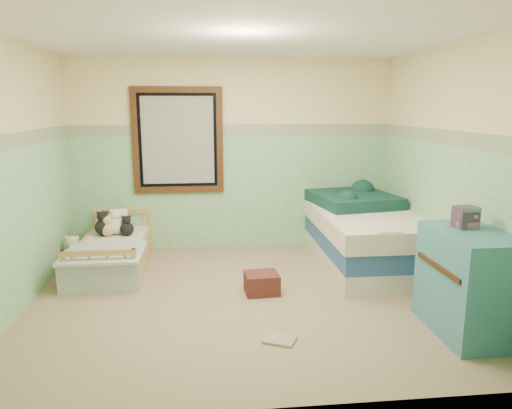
{
  "coord_description": "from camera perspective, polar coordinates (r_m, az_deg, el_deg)",
  "views": [
    {
      "loc": [
        -0.35,
        -4.46,
        1.89
      ],
      "look_at": [
        0.16,
        0.35,
        0.88
      ],
      "focal_mm": 33.3,
      "sensor_mm": 36.0,
      "label": 1
    }
  ],
  "objects": [
    {
      "name": "floor",
      "position": [
        4.86,
        -1.5,
        -11.2
      ],
      "size": [
        4.2,
        3.6,
        0.02
      ],
      "primitive_type": "cube",
      "color": "#796A4D",
      "rests_on": "ground"
    },
    {
      "name": "ceiling",
      "position": [
        4.52,
        -1.68,
        19.69
      ],
      "size": [
        4.2,
        3.6,
        0.02
      ],
      "primitive_type": "cube",
      "color": "white",
      "rests_on": "wall_back"
    },
    {
      "name": "wall_back",
      "position": [
        6.3,
        -2.89,
        5.95
      ],
      "size": [
        4.2,
        0.04,
        2.5
      ],
      "primitive_type": "cube",
      "color": "beige",
      "rests_on": "floor"
    },
    {
      "name": "wall_front",
      "position": [
        2.76,
        1.37,
        -1.56
      ],
      "size": [
        4.2,
        0.04,
        2.5
      ],
      "primitive_type": "cube",
      "color": "beige",
      "rests_on": "floor"
    },
    {
      "name": "wall_left",
      "position": [
        4.83,
        -27.28,
        2.89
      ],
      "size": [
        0.04,
        3.6,
        2.5
      ],
      "primitive_type": "cube",
      "color": "beige",
      "rests_on": "floor"
    },
    {
      "name": "wall_right",
      "position": [
        5.13,
        22.55,
        3.74
      ],
      "size": [
        0.04,
        3.6,
        2.5
      ],
      "primitive_type": "cube",
      "color": "beige",
      "rests_on": "floor"
    },
    {
      "name": "wainscot_mint",
      "position": [
        6.36,
        -2.84,
        1.45
      ],
      "size": [
        4.2,
        0.01,
        1.5
      ],
      "primitive_type": "cube",
      "color": "#74AA7F",
      "rests_on": "floor"
    },
    {
      "name": "border_strip",
      "position": [
        6.27,
        -2.91,
        8.89
      ],
      "size": [
        4.2,
        0.01,
        0.15
      ],
      "primitive_type": "cube",
      "color": "#537B5A",
      "rests_on": "wall_back"
    },
    {
      "name": "window_frame",
      "position": [
        6.25,
        -9.37,
        7.6
      ],
      "size": [
        1.16,
        0.06,
        1.36
      ],
      "primitive_type": "cube",
      "color": "black",
      "rests_on": "wall_back"
    },
    {
      "name": "window_blinds",
      "position": [
        6.26,
        -9.36,
        7.6
      ],
      "size": [
        0.92,
        0.01,
        1.12
      ],
      "primitive_type": "cube",
      "color": "beige",
      "rests_on": "window_frame"
    },
    {
      "name": "toddler_bed_frame",
      "position": [
        5.9,
        -16.76,
        -6.39
      ],
      "size": [
        0.77,
        1.54,
        0.2
      ],
      "primitive_type": "cube",
      "color": "olive",
      "rests_on": "floor"
    },
    {
      "name": "toddler_mattress",
      "position": [
        5.85,
        -16.85,
        -4.91
      ],
      "size": [
        0.7,
        1.47,
        0.12
      ],
      "primitive_type": "cube",
      "color": "silver",
      "rests_on": "toddler_bed_frame"
    },
    {
      "name": "patchwork_quilt",
      "position": [
        5.38,
        -17.82,
        -5.59
      ],
      "size": [
        0.83,
        0.77,
        0.03
      ],
      "primitive_type": "cube",
      "color": "#6F96D8",
      "rests_on": "toddler_mattress"
    },
    {
      "name": "plush_bed_brown",
      "position": [
        6.32,
        -17.45,
        -2.26
      ],
      "size": [
        0.2,
        0.2,
        0.2
      ],
      "primitive_type": "sphere",
      "color": "brown",
      "rests_on": "toddler_mattress"
    },
    {
      "name": "plush_bed_white",
      "position": [
        6.28,
        -15.66,
        -2.22
      ],
      "size": [
        0.2,
        0.2,
        0.2
      ],
      "primitive_type": "sphere",
      "color": "white",
      "rests_on": "toddler_mattress"
    },
    {
      "name": "plush_bed_tan",
      "position": [
        6.1,
        -17.38,
        -2.86
      ],
      "size": [
        0.17,
        0.17,
        0.17
      ],
      "primitive_type": "sphere",
      "color": "#E1C083",
      "rests_on": "toddler_mattress"
    },
    {
      "name": "plush_bed_dark",
      "position": [
        6.06,
        -15.24,
        -2.84
      ],
      "size": [
        0.17,
        0.17,
        0.17
      ],
      "primitive_type": "sphere",
      "color": "black",
      "rests_on": "toddler_mattress"
    },
    {
      "name": "plush_floor_cream",
      "position": [
        6.1,
        -21.11,
        -5.81
      ],
      "size": [
        0.25,
        0.25,
        0.25
      ],
      "primitive_type": "sphere",
      "color": "beige",
      "rests_on": "floor"
    },
    {
      "name": "plush_floor_tan",
      "position": [
        5.45,
        -20.23,
        -8.04
      ],
      "size": [
        0.21,
        0.21,
        0.21
      ],
      "primitive_type": "sphere",
      "color": "#E1C083",
      "rests_on": "floor"
    },
    {
      "name": "twin_bed_frame",
      "position": [
        6.01,
        12.69,
        -5.72
      ],
      "size": [
        1.1,
        2.2,
        0.22
      ],
      "primitive_type": "cube",
      "color": "silver",
      "rests_on": "floor"
    },
    {
      "name": "twin_boxspring",
      "position": [
        5.95,
        12.78,
        -3.7
      ],
      "size": [
        1.1,
        2.2,
        0.22
      ],
      "primitive_type": "cube",
      "color": "navy",
      "rests_on": "twin_bed_frame"
    },
    {
      "name": "twin_mattress",
      "position": [
        5.9,
        12.88,
        -1.63
      ],
      "size": [
        1.14,
        2.24,
        0.22
      ],
      "primitive_type": "cube",
      "color": "silver",
      "rests_on": "twin_boxspring"
    },
    {
      "name": "teal_blanket",
      "position": [
        6.12,
        11.61,
        0.63
      ],
      "size": [
        1.09,
        1.13,
        0.14
      ],
      "primitive_type": "cube",
      "rotation": [
        0.0,
        0.0,
        0.17
      ],
      "color": "#12413B",
      "rests_on": "twin_mattress"
    },
    {
      "name": "dresser",
      "position": [
        4.39,
        24.2,
        -8.57
      ],
      "size": [
        0.55,
        0.88,
        0.88
      ],
      "primitive_type": "cube",
      "color": "teal",
      "rests_on": "floor"
    },
    {
      "name": "book_stack",
      "position": [
        4.36,
        23.88,
        -1.4
      ],
      "size": [
        0.2,
        0.17,
        0.18
      ],
      "primitive_type": "cube",
      "rotation": [
        0.0,
        0.0,
        0.17
      ],
      "color": "#4F2A25",
      "rests_on": "dresser"
    },
    {
      "name": "red_pillow",
      "position": [
        4.93,
        0.7,
        -9.43
      ],
      "size": [
        0.36,
        0.32,
        0.21
      ],
      "primitive_type": "cube",
      "rotation": [
        0.0,
        0.0,
        0.07
      ],
      "color": "maroon",
      "rests_on": "floor"
    },
    {
      "name": "floor_book",
      "position": [
        4.04,
        2.86,
        -15.9
      ],
      "size": [
        0.31,
        0.28,
        0.02
      ],
      "primitive_type": "cube",
      "rotation": [
        0.0,
        0.0,
        -0.45
      ],
      "color": "#FE9730",
      "rests_on": "floor"
    },
    {
      "name": "extra_plush_0",
      "position": [
        6.14,
        -17.25,
        -2.71
      ],
      "size": [
        0.18,
        0.18,
        0.18
      ],
      "primitive_type": "sphere",
      "color": "beige",
      "rests_on": "toddler_mattress"
    },
    {
      "name": "extra_plush_1",
      "position": [
        6.14,
        -17.85,
        -2.64
      ],
      "size": [
        0.21,
        0.21,
        0.21
      ],
      "primitive_type": "sphere",
      "color": "black",
      "rests_on": "toddler_mattress"
    },
    {
      "name": "extra_plush_2",
      "position": [
        6.38,
        -17.87,
        -2.17
      ],
      "size": [
        0.19,
        0.19,
        0.19
      ],
      "primitive_type": "sphere",
      "color": "beige",
      "rests_on": "toddler_mattress"
    },
    {
      "name": "extra_plush_3",
      "position": [
        6.26,
        -16.22,
        -2.47
      ],
      "size": [
        0.16,
        0.16,
        0.16
      ],
      "primitive_type": "sphere",
      "color": "black",
      "rests_on": "toddler_mattress"
    },
    {
      "name": "extra_plush_4",
      "position": [
        6.15,
        -16.45,
        -2.46
      ],
      "size": [
        0.22,
        0.22,
        0.22
      ],
      "primitive_type": "sphere",
      "color": "white",
      "rests_on": "toddler_mattress"
    }
  ]
}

